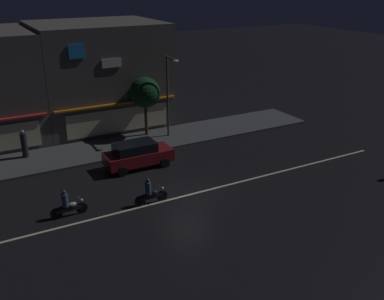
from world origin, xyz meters
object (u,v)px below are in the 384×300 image
streetlamp_mid (169,89)px  traffic_cone (163,153)px  motorcycle_following (67,205)px  parked_car_near_kerb (137,154)px  pedestrian_on_sidewalk (24,145)px  motorcycle_opposite_lane (150,193)px

streetlamp_mid → traffic_cone: streetlamp_mid is taller
streetlamp_mid → motorcycle_following: (-9.68, -8.01, -3.14)m
streetlamp_mid → motorcycle_following: 12.95m
parked_car_near_kerb → streetlamp_mid: bearing=-137.2°
pedestrian_on_sidewalk → traffic_cone: bearing=160.1°
parked_car_near_kerb → traffic_cone: parked_car_near_kerb is taller
streetlamp_mid → parked_car_near_kerb: bearing=-137.2°
pedestrian_on_sidewalk → motorcycle_opposite_lane: pedestrian_on_sidewalk is taller
traffic_cone → motorcycle_opposite_lane: bearing=-121.2°
parked_car_near_kerb → motorcycle_following: parked_car_near_kerb is taller
motorcycle_following → streetlamp_mid: bearing=44.8°
streetlamp_mid → parked_car_near_kerb: 6.39m
traffic_cone → motorcycle_following: bearing=-147.6°
motorcycle_opposite_lane → motorcycle_following: bearing=169.0°
parked_car_near_kerb → traffic_cone: size_ratio=7.82×
streetlamp_mid → pedestrian_on_sidewalk: 10.68m
pedestrian_on_sidewalk → motorcycle_opposite_lane: size_ratio=1.00×
motorcycle_following → motorcycle_opposite_lane: bearing=-5.3°
streetlamp_mid → traffic_cone: size_ratio=10.98×
motorcycle_following → motorcycle_opposite_lane: same height
motorcycle_opposite_lane → traffic_cone: 6.57m
streetlamp_mid → parked_car_near_kerb: streetlamp_mid is taller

